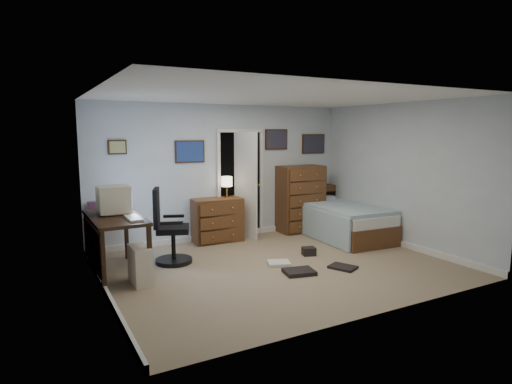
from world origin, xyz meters
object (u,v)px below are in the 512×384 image
Objects in this scene: computer_desk at (108,230)px; bed at (341,220)px; tall_dresser at (300,199)px; office_chair at (169,234)px; low_dresser at (217,220)px.

computer_desk reaches higher than bed.
computer_desk is at bearing -163.58° from tall_dresser.
tall_dresser reaches higher than bed.
office_chair is (0.91, 0.14, -0.20)m from computer_desk.
bed is (2.21, -0.81, -0.08)m from low_dresser.
low_dresser is at bearing 162.92° from bed.
bed is at bearing 21.38° from office_chair.
office_chair reaches higher than computer_desk.
tall_dresser reaches higher than office_chair.
office_chair reaches higher than bed.
tall_dresser is at bearing 120.40° from bed.
office_chair reaches higher than low_dresser.
computer_desk is 0.94m from office_chair.
computer_desk is 1.63× the size of low_dresser.
tall_dresser reaches higher than computer_desk.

